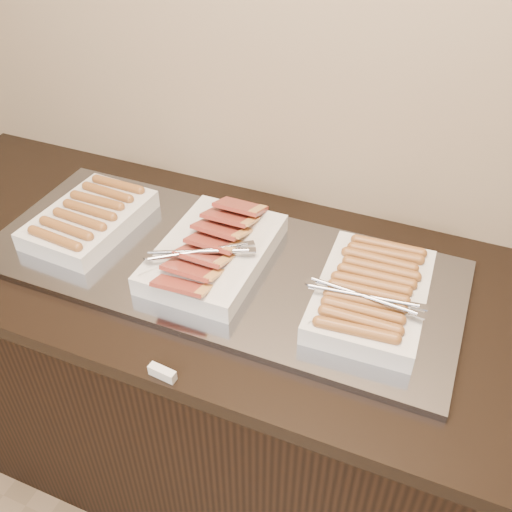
{
  "coord_description": "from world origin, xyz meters",
  "views": [
    {
      "loc": [
        0.51,
        1.15,
        1.84
      ],
      "look_at": [
        0.1,
        2.13,
        0.97
      ],
      "focal_mm": 40.0,
      "sensor_mm": 36.0,
      "label": 1
    }
  ],
  "objects": [
    {
      "name": "counter",
      "position": [
        0.0,
        2.13,
        0.45
      ],
      "size": [
        2.06,
        0.76,
        0.9
      ],
      "color": "black",
      "rests_on": "ground"
    },
    {
      "name": "dish_right",
      "position": [
        0.38,
        2.13,
        0.95
      ],
      "size": [
        0.27,
        0.37,
        0.08
      ],
      "rotation": [
        0.0,
        0.0,
        0.04
      ],
      "color": "silver",
      "rests_on": "warming_tray"
    },
    {
      "name": "warming_tray",
      "position": [
        -0.01,
        2.13,
        0.91
      ],
      "size": [
        1.2,
        0.5,
        0.02
      ],
      "primitive_type": "cube",
      "color": "gray",
      "rests_on": "counter"
    },
    {
      "name": "dish_center",
      "position": [
        -0.02,
        2.13,
        0.95
      ],
      "size": [
        0.27,
        0.4,
        0.09
      ],
      "rotation": [
        0.0,
        0.0,
        -0.0
      ],
      "color": "silver",
      "rests_on": "warming_tray"
    },
    {
      "name": "label_holder",
      "position": [
        0.04,
        1.77,
        0.91
      ],
      "size": [
        0.06,
        0.02,
        0.02
      ],
      "primitive_type": "cube",
      "rotation": [
        0.0,
        0.0,
        -0.09
      ],
      "color": "silver",
      "rests_on": "counter"
    },
    {
      "name": "dish_left",
      "position": [
        -0.39,
        2.13,
        0.95
      ],
      "size": [
        0.24,
        0.35,
        0.07
      ],
      "rotation": [
        0.0,
        0.0,
        -0.06
      ],
      "color": "silver",
      "rests_on": "warming_tray"
    }
  ]
}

